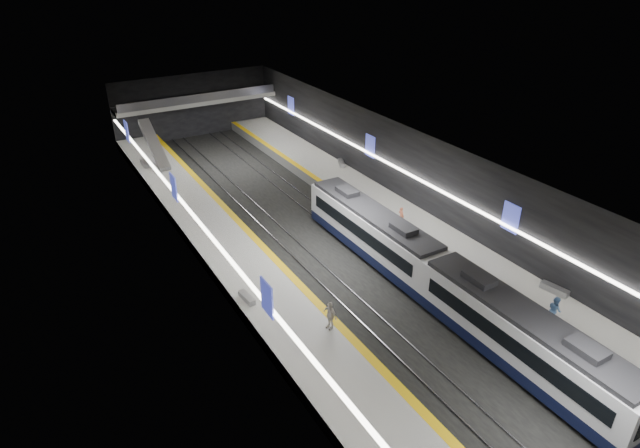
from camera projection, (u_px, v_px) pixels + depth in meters
ground at (338, 256)px, 43.16m from camera, size 70.00×70.00×0.00m
ceiling at (340, 164)px, 39.41m from camera, size 20.00×70.00×0.04m
wall_left at (216, 245)px, 36.82m from camera, size 0.04×70.00×8.00m
wall_right at (438, 186)px, 45.75m from camera, size 0.04×70.00×8.00m
wall_back at (193, 106)px, 67.96m from camera, size 20.00×0.04×8.00m
platform_left at (253, 277)px, 39.58m from camera, size 5.00×70.00×1.00m
tile_surface_left at (252, 271)px, 39.34m from camera, size 5.00×70.00×0.02m
tactile_strip_left at (279, 263)px, 40.32m from camera, size 0.60×70.00×0.02m
platform_right at (412, 229)px, 46.27m from camera, size 5.00×70.00×1.00m
tile_surface_right at (412, 223)px, 46.03m from camera, size 5.00×70.00×0.02m
tactile_strip_right at (392, 229)px, 45.05m from camera, size 0.60×70.00×0.02m
rails at (338, 256)px, 43.13m from camera, size 6.52×70.00×0.12m
train at (436, 275)px, 36.73m from camera, size 2.69×30.04×3.60m
ad_posters at (332, 202)px, 41.81m from camera, size 19.94×53.50×2.20m
cove_light_left at (219, 247)px, 37.00m from camera, size 0.25×68.60×0.12m
cove_light_right at (436, 188)px, 45.75m from camera, size 0.25×68.60×0.12m
mezzanine_bridge at (197, 101)px, 65.89m from camera, size 20.00×3.00×1.50m
escalator at (154, 144)px, 58.27m from camera, size 1.20×7.50×3.92m
bench_left_near at (247, 298)px, 36.12m from camera, size 0.62×1.68×0.40m
bench_left_far at (145, 163)px, 57.82m from camera, size 0.59×1.97×0.48m
bench_right_near at (554, 289)px, 36.93m from camera, size 0.90×2.02×0.48m
bench_right_far at (341, 163)px, 57.93m from camera, size 1.18×1.87×0.44m
passenger_right_a at (401, 216)px, 45.46m from camera, size 0.44×0.63×1.63m
passenger_right_b at (555, 310)px, 33.69m from camera, size 1.05×1.15×1.91m
passenger_left_a at (330, 315)px, 33.18m from camera, size 0.69×1.21×1.94m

